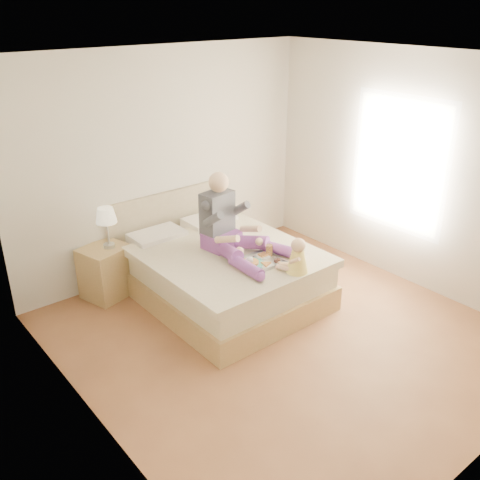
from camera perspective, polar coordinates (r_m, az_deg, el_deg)
room at (r=4.96m, az=5.72°, el=4.87°), size 4.02×4.22×2.71m
bed at (r=6.14m, az=-2.34°, el=-3.18°), size 1.70×2.18×1.00m
nightstand at (r=6.31m, az=-14.08°, el=-3.29°), size 0.59×0.56×0.61m
lamp at (r=6.04m, az=-14.10°, el=2.33°), size 0.23×0.23×0.47m
adult at (r=5.81m, az=-1.08°, el=1.22°), size 0.75×1.12×0.89m
tray at (r=5.63m, az=1.86°, el=-2.18°), size 0.52×0.42×0.14m
baby at (r=5.43m, az=6.08°, el=-1.96°), size 0.29×0.33×0.37m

